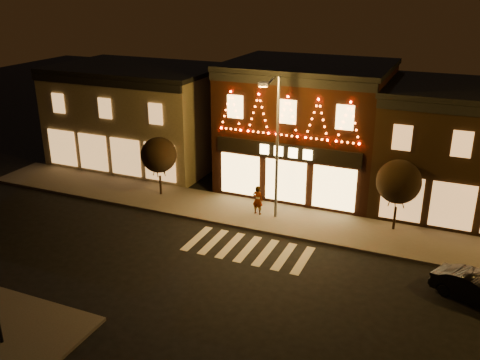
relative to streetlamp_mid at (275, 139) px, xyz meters
The scene contains 10 objects.
ground 9.28m from the streetlamp_mid, 90.07° to the right, with size 120.00×120.00×0.00m, color black.
sidewalk_far 5.27m from the streetlamp_mid, ahead, with size 44.00×4.00×0.15m, color #47423D.
building_left 14.44m from the streetlamp_mid, 154.74° to the left, with size 12.20×8.28×7.30m.
building_pulp 6.17m from the streetlamp_mid, 90.09° to the left, with size 10.20×8.34×8.30m.
building_right_a 11.37m from the streetlamp_mid, 32.90° to the left, with size 9.20×8.28×7.50m.
streetlamp_mid is the anchor object (origin of this frame).
tree_left 8.26m from the streetlamp_mid, behind, with size 2.27×2.27×3.79m.
tree_right 7.06m from the streetlamp_mid, 10.87° to the left, with size 2.41×2.41×4.02m.
dark_sedan 12.55m from the streetlamp_mid, 21.71° to the right, with size 1.35×3.86×1.27m, color black.
pedestrian 4.06m from the streetlamp_mid, behind, with size 0.65×0.42×1.77m, color gray.
Camera 1 is at (9.25, -18.43, 13.13)m, focal length 39.24 mm.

